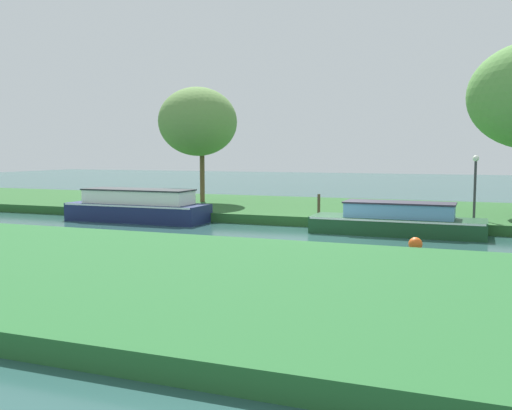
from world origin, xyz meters
name	(u,v)px	position (x,y,z in m)	size (l,w,h in m)	color
ground_plane	(330,236)	(0.00, 0.00, 0.00)	(120.00, 120.00, 0.00)	#274F4B
riverbank_far	(366,211)	(0.00, 7.00, 0.20)	(72.00, 10.00, 0.40)	#285928
riverbank_near	(230,282)	(0.00, -9.00, 0.20)	(72.00, 10.00, 0.40)	#27632E
navy_barge	(138,207)	(-8.90, 1.20, 0.63)	(6.31, 2.00, 1.42)	#1A244F
forest_narrowboat	(397,221)	(2.22, 1.20, 0.50)	(6.25, 1.82, 1.21)	#194324
willow_tree_left	(198,122)	(-8.61, 6.50, 4.56)	(3.88, 4.62, 5.92)	brown
lamp_post	(475,178)	(4.83, 3.76, 2.00)	(0.24, 0.24, 2.50)	#333338
mooring_post_near	(319,205)	(-1.18, 2.76, 0.85)	(0.12, 0.12, 0.89)	#483827
channel_buoy	(415,244)	(3.23, -2.21, 0.21)	(0.43, 0.43, 0.43)	#E55919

